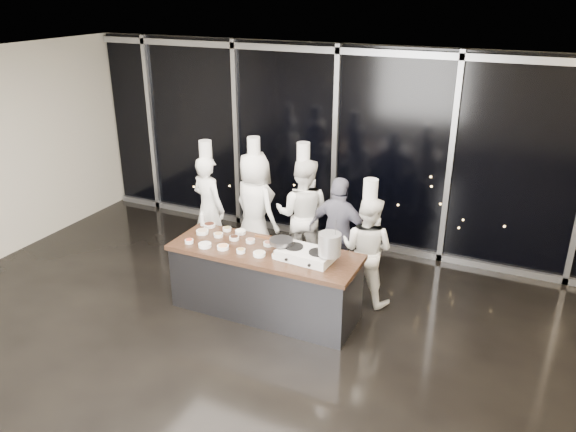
% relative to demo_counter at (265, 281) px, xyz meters
% --- Properties ---
extents(ground, '(9.00, 9.00, 0.00)m').
position_rel_demo_counter_xyz_m(ground, '(0.00, -0.90, -0.45)').
color(ground, black).
rests_on(ground, ground).
extents(room_shell, '(9.02, 7.02, 3.21)m').
position_rel_demo_counter_xyz_m(room_shell, '(0.18, -0.90, 1.79)').
color(room_shell, beige).
rests_on(room_shell, ground).
extents(window_wall, '(8.90, 0.11, 3.20)m').
position_rel_demo_counter_xyz_m(window_wall, '(0.00, 2.53, 1.14)').
color(window_wall, black).
rests_on(window_wall, ground).
extents(demo_counter, '(2.46, 0.86, 0.90)m').
position_rel_demo_counter_xyz_m(demo_counter, '(0.00, 0.00, 0.00)').
color(demo_counter, '#38383D').
rests_on(demo_counter, ground).
extents(stove, '(0.70, 0.47, 0.14)m').
position_rel_demo_counter_xyz_m(stove, '(0.57, -0.00, 0.51)').
color(stove, silver).
rests_on(stove, demo_counter).
extents(frying_pan, '(0.53, 0.32, 0.05)m').
position_rel_demo_counter_xyz_m(frying_pan, '(0.22, 0.01, 0.61)').
color(frying_pan, slate).
rests_on(frying_pan, stove).
extents(stock_pot, '(0.29, 0.29, 0.27)m').
position_rel_demo_counter_xyz_m(stock_pot, '(0.89, -0.04, 0.72)').
color(stock_pot, silver).
rests_on(stock_pot, stove).
extents(prep_bowls, '(1.41, 0.74, 0.05)m').
position_rel_demo_counter_xyz_m(prep_bowls, '(-0.54, 0.04, 0.47)').
color(prep_bowls, white).
rests_on(prep_bowls, demo_counter).
extents(squeeze_bottle, '(0.06, 0.06, 0.23)m').
position_rel_demo_counter_xyz_m(squeeze_bottle, '(-1.14, 0.34, 0.55)').
color(squeeze_bottle, white).
rests_on(squeeze_bottle, demo_counter).
extents(chef_far_left, '(0.70, 0.56, 1.90)m').
position_rel_demo_counter_xyz_m(chef_far_left, '(-1.51, 1.07, 0.40)').
color(chef_far_left, white).
rests_on(chef_far_left, ground).
extents(chef_left, '(1.00, 0.85, 1.97)m').
position_rel_demo_counter_xyz_m(chef_left, '(-0.83, 1.31, 0.43)').
color(chef_left, white).
rests_on(chef_left, ground).
extents(chef_center, '(0.95, 0.80, 1.95)m').
position_rel_demo_counter_xyz_m(chef_center, '(-0.07, 1.38, 0.42)').
color(chef_center, white).
rests_on(chef_center, ground).
extents(guest, '(0.98, 0.50, 1.60)m').
position_rel_demo_counter_xyz_m(guest, '(0.60, 1.11, 0.35)').
color(guest, '#121333').
rests_on(guest, ground).
extents(chef_right, '(0.81, 0.67, 1.74)m').
position_rel_demo_counter_xyz_m(chef_right, '(1.09, 0.84, 0.31)').
color(chef_right, white).
rests_on(chef_right, ground).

